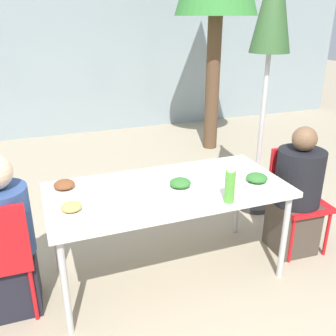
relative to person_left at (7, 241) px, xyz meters
name	(u,v)px	position (x,y,z in m)	size (l,w,h in m)	color
ground_plane	(168,272)	(1.10, -0.02, -0.53)	(24.00, 24.00, 0.00)	tan
building_facade	(77,40)	(1.10, 4.11, 0.97)	(10.00, 0.20, 3.00)	#89999E
dining_table	(168,194)	(1.10, -0.02, 0.16)	(1.70, 0.80, 0.73)	silver
person_left	(7,241)	(0.00, 0.00, 0.00)	(0.35, 0.35, 1.12)	black
chair_right	(296,191)	(2.25, 0.00, -0.02)	(0.42, 0.42, 0.86)	red
person_right	(296,196)	(2.20, -0.08, -0.02)	(0.37, 0.37, 1.09)	#473D33
closed_umbrella	(273,13)	(2.33, 0.68, 1.36)	(0.36, 0.36, 2.47)	#333333
plate_0	(64,187)	(0.41, 0.19, 0.24)	(0.27, 0.27, 0.07)	white
plate_1	(257,180)	(1.73, -0.18, 0.24)	(0.28, 0.28, 0.08)	white
plate_2	(72,209)	(0.41, -0.15, 0.23)	(0.23, 0.23, 0.07)	white
plate_3	(180,185)	(1.17, -0.07, 0.24)	(0.27, 0.27, 0.07)	white
bottle	(230,186)	(1.40, -0.37, 0.32)	(0.07, 0.07, 0.24)	#51A338
drinking_cup	(106,202)	(0.62, -0.17, 0.25)	(0.07, 0.07, 0.09)	white
salad_bowl	(110,180)	(0.73, 0.20, 0.23)	(0.15, 0.15, 0.05)	white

